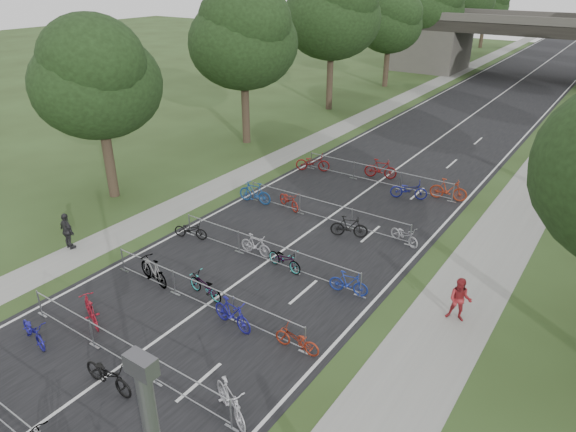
% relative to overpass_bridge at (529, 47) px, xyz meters
% --- Properties ---
extents(road, '(11.00, 140.00, 0.01)m').
position_rel_overpass_bridge_xyz_m(road, '(0.00, -15.00, -3.53)').
color(road, black).
rests_on(road, ground).
extents(sidewalk_left, '(2.00, 140.00, 0.01)m').
position_rel_overpass_bridge_xyz_m(sidewalk_left, '(-7.50, -15.00, -3.53)').
color(sidewalk_left, gray).
rests_on(sidewalk_left, ground).
extents(lane_markings, '(0.12, 140.00, 0.00)m').
position_rel_overpass_bridge_xyz_m(lane_markings, '(0.00, -15.00, -3.53)').
color(lane_markings, silver).
rests_on(lane_markings, ground).
extents(overpass_bridge, '(31.00, 8.00, 7.05)m').
position_rel_overpass_bridge_xyz_m(overpass_bridge, '(0.00, 0.00, 0.00)').
color(overpass_bridge, '#4F4C47').
rests_on(overpass_bridge, ground).
extents(tree_left_0, '(6.72, 6.72, 10.25)m').
position_rel_overpass_bridge_xyz_m(tree_left_0, '(-11.39, -49.07, 2.96)').
color(tree_left_0, '#33261C').
rests_on(tree_left_0, ground).
extents(tree_left_1, '(7.56, 7.56, 11.53)m').
position_rel_overpass_bridge_xyz_m(tree_left_1, '(-11.39, -37.07, 3.77)').
color(tree_left_1, '#33261C').
rests_on(tree_left_1, ground).
extents(tree_left_2, '(8.40, 8.40, 12.81)m').
position_rel_overpass_bridge_xyz_m(tree_left_2, '(-11.39, -25.07, 4.58)').
color(tree_left_2, '#33261C').
rests_on(tree_left_2, ground).
extents(tree_left_3, '(6.72, 6.72, 10.25)m').
position_rel_overpass_bridge_xyz_m(tree_left_3, '(-11.39, -13.07, 2.96)').
color(tree_left_3, '#33261C').
rests_on(tree_left_3, ground).
extents(tree_left_4, '(7.56, 7.56, 11.53)m').
position_rel_overpass_bridge_xyz_m(tree_left_4, '(-11.39, -1.07, 3.77)').
color(tree_left_4, '#33261C').
rests_on(tree_left_4, ground).
extents(tree_left_6, '(6.72, 6.72, 10.25)m').
position_rel_overpass_bridge_xyz_m(tree_left_6, '(-11.39, 22.93, 2.96)').
color(tree_left_6, '#33261C').
rests_on(tree_left_6, ground).
extents(barrier_row_1, '(9.70, 0.08, 1.10)m').
position_rel_overpass_bridge_xyz_m(barrier_row_1, '(0.00, -61.40, -2.99)').
color(barrier_row_1, gray).
rests_on(barrier_row_1, ground).
extents(barrier_row_2, '(9.70, 0.08, 1.10)m').
position_rel_overpass_bridge_xyz_m(barrier_row_2, '(0.00, -57.80, -2.99)').
color(barrier_row_2, gray).
rests_on(barrier_row_2, ground).
extents(barrier_row_3, '(9.70, 0.08, 1.10)m').
position_rel_overpass_bridge_xyz_m(barrier_row_3, '(0.00, -54.00, -2.99)').
color(barrier_row_3, gray).
rests_on(barrier_row_3, ground).
extents(barrier_row_4, '(9.70, 0.08, 1.10)m').
position_rel_overpass_bridge_xyz_m(barrier_row_4, '(0.00, -50.00, -2.99)').
color(barrier_row_4, gray).
rests_on(barrier_row_4, ground).
extents(barrier_row_5, '(9.70, 0.08, 1.10)m').
position_rel_overpass_bridge_xyz_m(barrier_row_5, '(0.00, -45.00, -2.99)').
color(barrier_row_5, gray).
rests_on(barrier_row_5, ground).
extents(barrier_row_6, '(9.70, 0.08, 1.10)m').
position_rel_overpass_bridge_xyz_m(barrier_row_6, '(0.00, -39.00, -2.99)').
color(barrier_row_6, gray).
rests_on(barrier_row_6, ground).
extents(bike_8, '(1.88, 0.94, 0.94)m').
position_rel_overpass_bridge_xyz_m(bike_8, '(-3.38, -58.81, -3.06)').
color(bike_8, navy).
rests_on(bike_8, ground).
extents(bike_9, '(1.87, 1.16, 1.09)m').
position_rel_overpass_bridge_xyz_m(bike_9, '(-2.66, -57.01, -2.99)').
color(bike_9, maroon).
rests_on(bike_9, ground).
extents(bike_10, '(2.05, 0.74, 1.07)m').
position_rel_overpass_bridge_xyz_m(bike_10, '(0.51, -58.73, -3.00)').
color(bike_10, black).
rests_on(bike_10, ground).
extents(bike_11, '(2.00, 1.34, 1.18)m').
position_rel_overpass_bridge_xyz_m(bike_11, '(4.30, -57.46, -2.95)').
color(bike_11, '#BCBAC3').
rests_on(bike_11, ground).
extents(bike_12, '(2.00, 0.91, 1.16)m').
position_rel_overpass_bridge_xyz_m(bike_12, '(-2.83, -53.90, -2.95)').
color(bike_12, gray).
rests_on(bike_12, ground).
extents(bike_13, '(1.88, 0.85, 0.96)m').
position_rel_overpass_bridge_xyz_m(bike_13, '(-0.41, -53.44, -3.05)').
color(bike_13, gray).
rests_on(bike_13, ground).
extents(bike_14, '(1.97, 0.82, 1.15)m').
position_rel_overpass_bridge_xyz_m(bike_14, '(1.70, -54.29, -2.96)').
color(bike_14, navy).
rests_on(bike_14, ground).
extents(bike_15, '(1.72, 0.68, 0.89)m').
position_rel_overpass_bridge_xyz_m(bike_15, '(4.30, -54.04, -3.09)').
color(bike_15, maroon).
rests_on(bike_15, ground).
extents(bike_16, '(1.80, 1.07, 0.89)m').
position_rel_overpass_bridge_xyz_m(bike_16, '(-4.30, -50.25, -3.09)').
color(bike_16, black).
rests_on(bike_16, ground).
extents(bike_17, '(1.64, 0.49, 0.98)m').
position_rel_overpass_bridge_xyz_m(bike_17, '(-0.79, -49.72, -3.04)').
color(bike_17, '#A9A8AF').
rests_on(bike_17, ground).
extents(bike_18, '(1.90, 0.90, 0.96)m').
position_rel_overpass_bridge_xyz_m(bike_18, '(0.98, -49.99, -3.05)').
color(bike_18, gray).
rests_on(bike_18, ground).
extents(bike_19, '(1.68, 0.73, 0.97)m').
position_rel_overpass_bridge_xyz_m(bike_19, '(4.11, -50.07, -3.05)').
color(bike_19, navy).
rests_on(bike_19, ground).
extents(bike_20, '(2.05, 0.74, 1.21)m').
position_rel_overpass_bridge_xyz_m(bike_20, '(-4.29, -45.26, -2.93)').
color(bike_20, navy).
rests_on(bike_20, ground).
extents(bike_21, '(1.93, 1.32, 0.96)m').
position_rel_overpass_bridge_xyz_m(bike_21, '(-2.35, -44.80, -3.05)').
color(bike_21, maroon).
rests_on(bike_21, ground).
extents(bike_22, '(1.87, 1.16, 1.09)m').
position_rel_overpass_bridge_xyz_m(bike_22, '(1.85, -45.84, -2.99)').
color(bike_22, black).
rests_on(bike_22, ground).
extents(bike_23, '(1.77, 1.13, 0.88)m').
position_rel_overpass_bridge_xyz_m(bike_23, '(4.30, -44.96, -3.09)').
color(bike_23, '#A3A2A9').
rests_on(bike_23, ground).
extents(bike_24, '(2.27, 1.59, 1.13)m').
position_rel_overpass_bridge_xyz_m(bike_24, '(-4.30, -39.29, -2.97)').
color(bike_24, maroon).
rests_on(bike_24, ground).
extents(bike_25, '(2.07, 1.06, 1.19)m').
position_rel_overpass_bridge_xyz_m(bike_25, '(-0.22, -38.00, -2.94)').
color(bike_25, maroon).
rests_on(bike_25, ground).
extents(bike_26, '(2.16, 1.37, 1.07)m').
position_rel_overpass_bridge_xyz_m(bike_26, '(2.43, -39.95, -3.00)').
color(bike_26, navy).
rests_on(bike_26, ground).
extents(bike_27, '(2.10, 0.94, 1.22)m').
position_rel_overpass_bridge_xyz_m(bike_27, '(4.30, -38.87, -2.92)').
color(bike_27, '#982E16').
rests_on(bike_27, ground).
extents(pedestrian_b, '(0.94, 0.79, 1.73)m').
position_rel_overpass_bridge_xyz_m(pedestrian_b, '(8.22, -49.29, -2.67)').
color(pedestrian_b, maroon).
rests_on(pedestrian_b, ground).
extents(pedestrian_c, '(1.06, 0.51, 1.76)m').
position_rel_overpass_bridge_xyz_m(pedestrian_c, '(-8.20, -54.12, -2.65)').
color(pedestrian_c, '#232325').
rests_on(pedestrian_c, ground).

